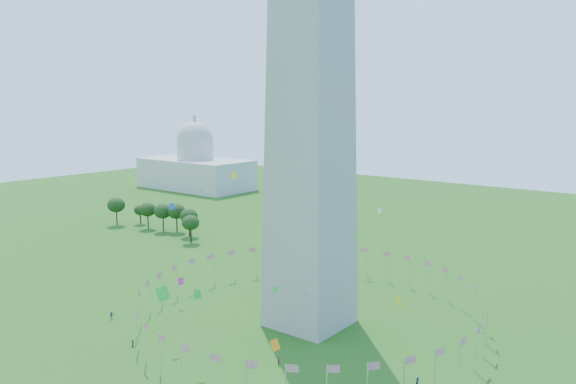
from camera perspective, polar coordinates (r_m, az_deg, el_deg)
name	(u,v)px	position (r m, az deg, el deg)	size (l,w,h in m)	color
flag_ring	(310,305)	(136.59, 2.21, -11.42)	(80.24, 80.24, 9.00)	silver
capitol_building	(195,151)	(347.00, -9.41, 4.13)	(70.00, 35.00, 46.00)	beige
kites_aloft	(277,286)	(102.82, -1.14, -9.54)	(94.46, 68.01, 31.76)	red
tree_line_west	(159,218)	(235.47, -12.93, -2.61)	(55.48, 15.75, 11.77)	#244A18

